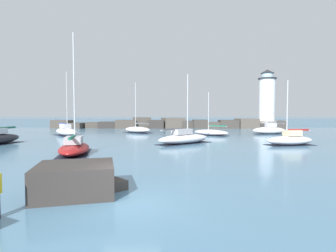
# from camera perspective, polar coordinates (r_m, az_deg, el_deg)

# --- Properties ---
(ground_plane) EXTENTS (600.00, 600.00, 0.00)m
(ground_plane) POSITION_cam_1_polar(r_m,az_deg,el_deg) (10.99, -8.58, -16.13)
(ground_plane) COLOR teal
(open_sea_beyond) EXTENTS (400.00, 116.00, 0.01)m
(open_sea_beyond) POSITION_cam_1_polar(r_m,az_deg,el_deg) (123.70, -0.38, 1.10)
(open_sea_beyond) COLOR teal
(open_sea_beyond) RESTS_ON ground
(breakwater_jetty) EXTENTS (56.88, 6.32, 2.59)m
(breakwater_jetty) POSITION_cam_1_polar(r_m,az_deg,el_deg) (63.77, 1.30, 0.43)
(breakwater_jetty) COLOR #4C443D
(breakwater_jetty) RESTS_ON ground
(lighthouse) EXTENTS (5.04, 5.04, 14.16)m
(lighthouse) POSITION_cam_1_polar(r_m,az_deg,el_deg) (68.19, 20.72, 4.76)
(lighthouse) COLOR gray
(lighthouse) RESTS_ON ground
(foreground_rocks) EXTENTS (8.09, 9.42, 1.49)m
(foreground_rocks) POSITION_cam_1_polar(r_m,az_deg,el_deg) (11.36, -30.12, -12.36)
(foreground_rocks) COLOR #423D38
(foreground_rocks) RESTS_ON ground
(sailboat_moored_0) EXTENTS (6.01, 5.14, 7.00)m
(sailboat_moored_0) POSITION_cam_1_polar(r_m,az_deg,el_deg) (42.89, 9.33, -1.37)
(sailboat_moored_0) COLOR white
(sailboat_moored_0) RESTS_ON ground
(sailboat_moored_1) EXTENTS (5.90, 3.49, 7.26)m
(sailboat_moored_1) POSITION_cam_1_polar(r_m,az_deg,el_deg) (32.52, 25.04, -2.69)
(sailboat_moored_1) COLOR white
(sailboat_moored_1) RESTS_ON ground
(sailboat_moored_2) EXTENTS (6.38, 6.96, 10.08)m
(sailboat_moored_2) POSITION_cam_1_polar(r_m,az_deg,el_deg) (44.77, -21.30, -1.06)
(sailboat_moored_2) COLOR white
(sailboat_moored_2) RESTS_ON ground
(sailboat_moored_3) EXTENTS (5.85, 2.35, 8.15)m
(sailboat_moored_3) POSITION_cam_1_polar(r_m,az_deg,el_deg) (48.37, 21.16, -0.80)
(sailboat_moored_3) COLOR white
(sailboat_moored_3) RESTS_ON ground
(sailboat_moored_4) EXTENTS (3.83, 6.85, 10.67)m
(sailboat_moored_4) POSITION_cam_1_polar(r_m,az_deg,el_deg) (24.43, -19.73, -4.40)
(sailboat_moored_4) COLOR maroon
(sailboat_moored_4) RESTS_ON ground
(sailboat_moored_5) EXTENTS (6.10, 5.41, 9.23)m
(sailboat_moored_5) POSITION_cam_1_polar(r_m,az_deg,el_deg) (48.33, -6.66, -0.78)
(sailboat_moored_5) COLOR white
(sailboat_moored_5) RESTS_ON ground
(sailboat_moored_6) EXTENTS (7.29, 6.54, 8.21)m
(sailboat_moored_6) POSITION_cam_1_polar(r_m,az_deg,el_deg) (31.02, 3.46, -2.64)
(sailboat_moored_6) COLOR white
(sailboat_moored_6) RESTS_ON ground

